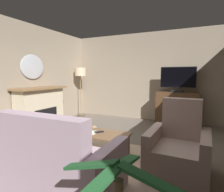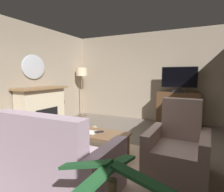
# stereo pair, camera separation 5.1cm
# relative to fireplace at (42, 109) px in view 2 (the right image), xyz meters

# --- Properties ---
(ground_plane) EXTENTS (5.88, 6.84, 0.04)m
(ground_plane) POSITION_rel_fireplace_xyz_m (2.36, -0.79, -0.56)
(ground_plane) COLOR #665B51
(wall_back) EXTENTS (5.88, 0.10, 2.83)m
(wall_back) POSITION_rel_fireplace_xyz_m (2.36, 2.38, 0.87)
(wall_back) COLOR gray
(wall_back) RESTS_ON ground_plane
(wall_left) EXTENTS (0.10, 6.84, 2.83)m
(wall_left) POSITION_rel_fireplace_xyz_m (-0.33, -0.79, 0.87)
(wall_left) COLOR gray
(wall_left) RESTS_ON ground_plane
(rug_central) EXTENTS (2.51, 2.03, 0.01)m
(rug_central) POSITION_rel_fireplace_xyz_m (2.21, -1.08, -0.54)
(rug_central) COLOR tan
(rug_central) RESTS_ON ground_plane
(fireplace) EXTENTS (0.89, 1.57, 1.14)m
(fireplace) POSITION_rel_fireplace_xyz_m (0.00, 0.00, 0.00)
(fireplace) COLOR #4C4C51
(fireplace) RESTS_ON ground_plane
(wall_mirror_oval) EXTENTS (0.06, 0.77, 0.66)m
(wall_mirror_oval) POSITION_rel_fireplace_xyz_m (-0.25, 0.00, 1.14)
(wall_mirror_oval) COLOR #B2B7BF
(tv_cabinet) EXTENTS (1.18, 0.48, 0.97)m
(tv_cabinet) POSITION_rel_fireplace_xyz_m (3.28, 2.03, -0.08)
(tv_cabinet) COLOR #352315
(tv_cabinet) RESTS_ON ground_plane
(television) EXTENTS (0.97, 0.20, 0.73)m
(television) POSITION_rel_fireplace_xyz_m (3.28, 1.98, 0.82)
(television) COLOR black
(television) RESTS_ON tv_cabinet
(coffee_table) EXTENTS (1.13, 0.59, 0.43)m
(coffee_table) POSITION_rel_fireplace_xyz_m (2.23, -0.83, -0.16)
(coffee_table) COLOR brown
(coffee_table) RESTS_ON ground_plane
(tv_remote) EXTENTS (0.15, 0.16, 0.02)m
(tv_remote) POSITION_rel_fireplace_xyz_m (2.24, -0.79, -0.11)
(tv_remote) COLOR black
(tv_remote) RESTS_ON coffee_table
(folded_newspaper) EXTENTS (0.32, 0.25, 0.01)m
(folded_newspaper) POSITION_rel_fireplace_xyz_m (2.06, -0.86, -0.12)
(folded_newspaper) COLOR silver
(folded_newspaper) RESTS_ON coffee_table
(sofa_floral) EXTENTS (1.54, 0.87, 1.03)m
(sofa_floral) POSITION_rel_fireplace_xyz_m (2.28, -1.94, -0.20)
(sofa_floral) COLOR #AD93A3
(sofa_floral) RESTS_ON ground_plane
(armchair_near_window) EXTENTS (0.87, 0.89, 1.10)m
(armchair_near_window) POSITION_rel_fireplace_xyz_m (3.62, -0.86, -0.20)
(armchair_near_window) COLOR #A3897F
(armchair_near_window) RESTS_ON ground_plane
(cat) EXTENTS (0.65, 0.32, 0.24)m
(cat) POSITION_rel_fireplace_xyz_m (1.38, 0.13, -0.43)
(cat) COLOR #937A5B
(cat) RESTS_ON ground_plane
(floor_lamp) EXTENTS (0.39, 0.39, 1.72)m
(floor_lamp) POSITION_rel_fireplace_xyz_m (0.05, 1.80, 0.90)
(floor_lamp) COLOR #4C4233
(floor_lamp) RESTS_ON ground_plane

